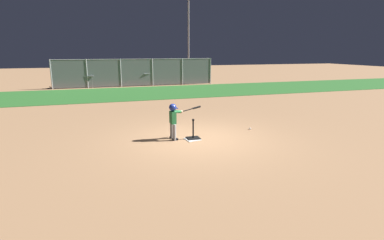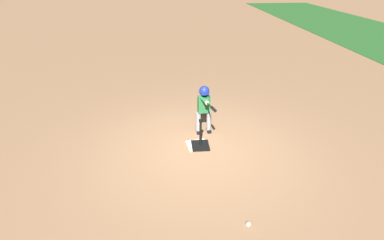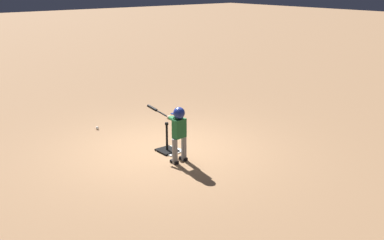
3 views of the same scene
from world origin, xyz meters
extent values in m
plane|color=#99704C|center=(0.00, 0.00, 0.00)|extent=(90.00, 90.00, 0.00)
cube|color=white|center=(-0.21, -0.03, 0.01)|extent=(0.50, 0.50, 0.02)
cube|color=black|center=(-0.17, 0.03, 0.02)|extent=(0.42, 0.38, 0.04)
cylinder|color=black|center=(-0.17, 0.03, 0.32)|extent=(0.05, 0.05, 0.57)
cylinder|color=black|center=(-0.17, 0.03, 0.63)|extent=(0.08, 0.08, 0.05)
cylinder|color=gray|center=(-0.81, 0.30, 0.26)|extent=(0.12, 0.12, 0.53)
cube|color=black|center=(-0.79, 0.30, 0.03)|extent=(0.19, 0.11, 0.06)
cylinder|color=gray|center=(-0.78, 0.05, 0.26)|extent=(0.12, 0.12, 0.53)
cube|color=black|center=(-0.76, 0.05, 0.03)|extent=(0.19, 0.11, 0.06)
cube|color=#236B38|center=(-0.80, 0.17, 0.72)|extent=(0.18, 0.29, 0.39)
sphere|color=tan|center=(-0.80, 0.17, 1.03)|extent=(0.20, 0.20, 0.20)
sphere|color=navy|center=(-0.80, 0.17, 1.04)|extent=(0.23, 0.23, 0.23)
cube|color=navy|center=(-0.70, 0.18, 1.01)|extent=(0.14, 0.19, 0.01)
cylinder|color=#236B38|center=(-0.66, 0.23, 0.90)|extent=(0.32, 0.14, 0.11)
cylinder|color=#236B38|center=(-0.65, 0.15, 0.90)|extent=(0.32, 0.20, 0.11)
sphere|color=tan|center=(-0.51, 0.20, 0.88)|extent=(0.10, 0.10, 0.10)
cylinder|color=black|center=(-0.19, 0.24, 0.94)|extent=(0.65, 0.10, 0.15)
cylinder|color=black|center=(0.02, 0.26, 0.98)|extent=(0.29, 0.09, 0.11)
cylinder|color=black|center=(-0.53, 0.20, 0.88)|extent=(0.03, 0.05, 0.05)
sphere|color=white|center=(2.13, 0.51, 0.04)|extent=(0.07, 0.07, 0.07)
camera|label=1|loc=(-2.98, -8.79, 2.79)|focal=28.00mm
camera|label=2|loc=(5.35, -0.62, 3.50)|focal=28.00mm
camera|label=3|loc=(-7.56, 5.31, 3.57)|focal=42.00mm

